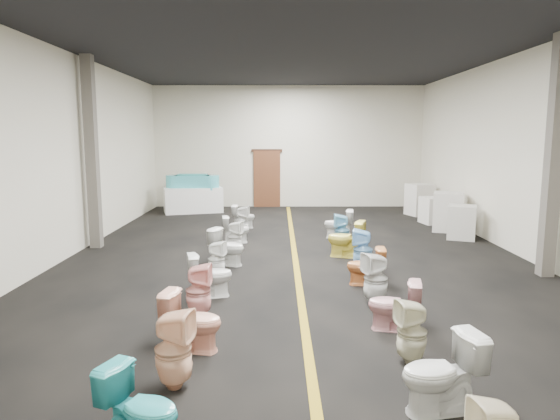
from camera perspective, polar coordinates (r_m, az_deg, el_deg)
The scene contains 37 objects.
floor at distance 11.11m, azimuth 1.72°, elevation -5.37°, with size 16.00×16.00×0.00m, color black.
ceiling at distance 10.94m, azimuth 1.83°, elevation 18.17°, with size 16.00×16.00×0.00m, color black.
wall_back at distance 18.79m, azimuth 0.95°, elevation 7.22°, with size 10.00×10.00×0.00m, color beige.
wall_front at distance 2.83m, azimuth 7.26°, elevation 0.19°, with size 10.00×10.00×0.00m, color beige.
wall_left at distance 11.74m, azimuth -23.56°, elevation 5.79°, with size 16.00×16.00×0.00m, color beige.
wall_right at distance 12.05m, azimuth 26.41°, elevation 5.66°, with size 16.00×16.00×0.00m, color beige.
aisle_stripe at distance 11.11m, azimuth 1.72°, elevation -5.36°, with size 0.12×15.60×0.01m, color olive.
back_door at distance 18.79m, azimuth -1.50°, elevation 3.56°, with size 1.00×0.10×2.10m, color #562D19.
door_frame at distance 18.74m, azimuth -1.52°, elevation 6.82°, with size 1.15×0.08×0.10m, color #331C11.
column_left at distance 12.57m, azimuth -20.70°, elevation 6.08°, with size 0.25×0.25×4.50m, color #59544C.
column_right at distance 10.60m, azimuth 28.80°, elevation 5.24°, with size 0.25×0.25×4.50m, color #59544C.
display_table at distance 17.75m, azimuth -9.90°, elevation 1.16°, with size 1.97×0.99×0.88m, color white.
bathtub at distance 17.68m, azimuth -9.95°, elevation 3.19°, with size 1.86×0.66×0.55m.
appliance_crate_a at distance 13.78m, azimuth 20.07°, elevation -1.32°, with size 0.68×0.68×0.87m, color beige.
appliance_crate_b at distance 14.77m, azimuth 18.65°, elevation -0.20°, with size 0.79×0.79×1.09m, color silver.
appliance_crate_c at distance 15.94m, azimuth 17.22°, elevation -0.03°, with size 0.72×0.72×0.81m, color silver.
appliance_crate_d at distance 17.46m, azimuth 15.66°, elevation 1.15°, with size 0.74×0.74×1.06m, color silver.
toilet_left_0 at distance 4.70m, azimuth -15.63°, elevation -21.06°, with size 0.40×0.71×0.72m, color teal.
toilet_left_1 at distance 5.55m, azimuth -12.07°, elevation -15.34°, with size 0.39×0.40×0.86m, color beige.
toilet_left_2 at distance 6.43m, azimuth -10.00°, elevation -12.40°, with size 0.42×0.74×0.76m, color #F5AB8F.
toilet_left_3 at distance 7.49m, azimuth -9.29°, elevation -9.12°, with size 0.37×0.37×0.81m, color #EFA49D.
toilet_left_4 at distance 8.41m, azimuth -7.99°, elevation -7.38°, with size 0.41×0.73×0.74m, color white.
toilet_left_5 at distance 9.50m, azimuth -7.27°, elevation -5.63°, with size 0.32×0.32×0.70m, color white.
toilet_left_6 at distance 10.40m, azimuth -6.04°, elevation -4.22°, with size 0.42×0.74×0.76m, color white.
toilet_left_7 at distance 11.40m, azimuth -5.20°, elevation -3.13°, with size 0.33×0.34×0.74m, color white.
toilet_left_8 at distance 12.52m, azimuth -5.07°, elevation -2.22°, with size 0.38×0.67×0.68m, color white.
toilet_left_9 at distance 13.47m, azimuth -4.36°, elevation -1.22°, with size 0.36×0.36×0.79m, color silver.
toilet_left_10 at distance 14.51m, azimuth -4.20°, elevation -0.76°, with size 0.38×0.66×0.67m, color white.
toilet_right_1 at distance 5.26m, azimuth 17.96°, elevation -17.38°, with size 0.44×0.78×0.80m, color silver.
toilet_right_2 at distance 6.19m, azimuth 14.83°, elevation -13.34°, with size 0.35×0.36×0.77m, color beige.
toilet_right_3 at distance 7.13m, azimuth 12.90°, elevation -10.56°, with size 0.40×0.70×0.71m, color #D5959A.
toilet_right_4 at distance 8.09m, azimuth 10.87°, elevation -7.73°, with size 0.38×0.39×0.84m, color silver.
toilet_right_5 at distance 9.12m, azimuth 9.77°, elevation -6.34°, with size 0.38×0.67×0.69m, color #CC7639.
toilet_right_6 at distance 10.00m, azimuth 9.45°, elevation -4.55°, with size 0.38×0.39×0.84m, color #87C2F1.
toilet_right_7 at distance 11.09m, azimuth 7.53°, elevation -3.27°, with size 0.46×0.81×0.83m, color #EEDB50.
toilet_right_8 at distance 12.00m, azimuth 7.08°, elevation -2.39°, with size 0.37×0.38×0.82m, color #77BFE4.
toilet_right_9 at distance 13.11m, azimuth 6.71°, elevation -1.59°, with size 0.42×0.75×0.76m, color white.
Camera 1 is at (-0.37, -10.78, 2.65)m, focal length 32.00 mm.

